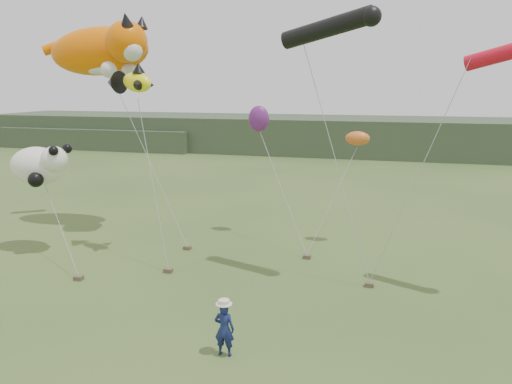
# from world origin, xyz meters

# --- Properties ---
(ground) EXTENTS (120.00, 120.00, 0.00)m
(ground) POSITION_xyz_m (0.00, 0.00, 0.00)
(ground) COLOR #385123
(ground) RESTS_ON ground
(headland) EXTENTS (90.00, 13.00, 4.00)m
(headland) POSITION_xyz_m (-3.11, 44.69, 1.92)
(headland) COLOR #2D3D28
(headland) RESTS_ON ground
(festival_attendant) EXTENTS (0.59, 0.40, 1.60)m
(festival_attendant) POSITION_xyz_m (0.87, -1.40, 0.80)
(festival_attendant) COLOR #141D4E
(festival_attendant) RESTS_ON ground
(sandbag_anchors) EXTENTS (11.53, 5.18, 0.17)m
(sandbag_anchors) POSITION_xyz_m (-1.51, 5.14, 0.09)
(sandbag_anchors) COLOR brown
(sandbag_anchors) RESTS_ON ground
(cat_kite) EXTENTS (7.17, 3.83, 3.05)m
(cat_kite) POSITION_xyz_m (-9.26, 9.66, 9.37)
(cat_kite) COLOR #EA6300
(cat_kite) RESTS_ON ground
(fish_kite) EXTENTS (2.74, 1.79, 1.35)m
(fish_kite) POSITION_xyz_m (-6.06, 6.20, 7.75)
(fish_kite) COLOR #FFF212
(fish_kite) RESTS_ON ground
(tube_kites) EXTENTS (9.60, 1.91, 2.25)m
(tube_kites) POSITION_xyz_m (5.08, 5.16, 9.35)
(tube_kites) COLOR black
(tube_kites) RESTS_ON ground
(panda_kite) EXTENTS (3.07, 1.98, 1.91)m
(panda_kite) POSITION_xyz_m (-10.23, 5.25, 4.04)
(panda_kite) COLOR white
(panda_kite) RESTS_ON ground
(misc_kites) EXTENTS (6.03, 1.10, 1.79)m
(misc_kites) POSITION_xyz_m (0.34, 10.43, 5.69)
(misc_kites) COLOR #CF6022
(misc_kites) RESTS_ON ground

